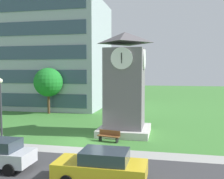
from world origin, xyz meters
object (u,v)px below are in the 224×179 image
object	(u,v)px
clock_tower	(125,89)
parked_car_yellow	(101,166)
park_bench	(109,136)
street_lamp	(1,105)
tree_streetside	(48,82)

from	to	relation	value
clock_tower	parked_car_yellow	distance (m)	10.83
park_bench	street_lamp	xyz separation A→B (m)	(-6.87, -3.77, 2.75)
tree_streetside	parked_car_yellow	xyz separation A→B (m)	(11.85, -19.08, -3.24)
street_lamp	parked_car_yellow	distance (m)	9.27
street_lamp	tree_streetside	distance (m)	15.78
street_lamp	tree_streetside	size ratio (longest dim) A/B	0.85
clock_tower	park_bench	world-z (taller)	clock_tower
parked_car_yellow	street_lamp	bearing A→B (deg)	155.21
clock_tower	park_bench	distance (m)	4.57
clock_tower	parked_car_yellow	world-z (taller)	clock_tower
clock_tower	street_lamp	distance (m)	10.16
park_bench	street_lamp	world-z (taller)	street_lamp
clock_tower	tree_streetside	size ratio (longest dim) A/B	1.49
park_bench	tree_streetside	bearing A→B (deg)	132.49
tree_streetside	parked_car_yellow	distance (m)	22.69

